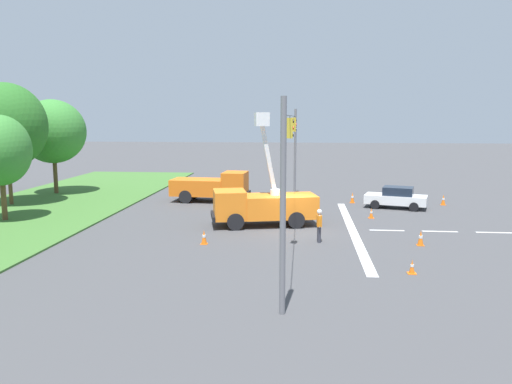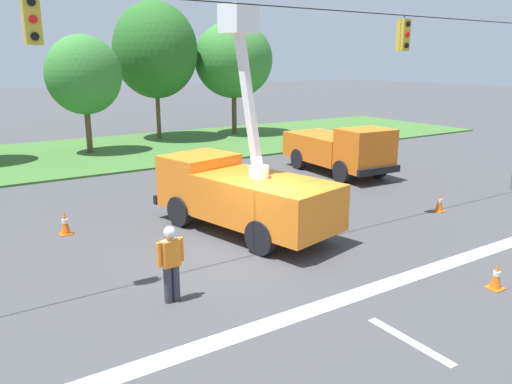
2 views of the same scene
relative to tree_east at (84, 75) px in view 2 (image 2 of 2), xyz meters
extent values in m
plane|color=#424244|center=(-0.38, -18.07, -4.48)|extent=(200.00, 200.00, 0.00)
cube|color=#3D6B2D|center=(-0.38, -0.07, -4.43)|extent=(56.00, 12.00, 0.10)
cube|color=silver|center=(-0.38, -21.65, -4.47)|extent=(17.60, 0.50, 0.01)
cube|color=silver|center=(-0.38, -23.65, -4.47)|extent=(0.20, 2.00, 0.01)
cylinder|color=black|center=(-0.38, -18.07, 2.12)|extent=(26.00, 0.03, 0.03)
cube|color=gold|center=(-5.59, -18.07, 1.54)|extent=(0.32, 0.28, 0.96)
cylinder|color=black|center=(-5.59, -18.23, 1.86)|extent=(0.16, 0.05, 0.16)
cylinder|color=red|center=(-5.59, -18.23, 1.54)|extent=(0.16, 0.05, 0.16)
cylinder|color=black|center=(-5.59, -18.23, 1.22)|extent=(0.16, 0.05, 0.16)
cylinder|color=black|center=(5.22, -18.07, 2.07)|extent=(0.02, 0.02, 0.10)
cube|color=gold|center=(5.22, -18.07, 1.54)|extent=(0.32, 0.28, 0.96)
cylinder|color=black|center=(5.22, -18.23, 1.86)|extent=(0.16, 0.05, 0.16)
cylinder|color=red|center=(5.22, -18.23, 1.54)|extent=(0.16, 0.05, 0.16)
cylinder|color=black|center=(5.22, -18.23, 1.22)|extent=(0.16, 0.05, 0.16)
cylinder|color=brown|center=(0.00, 0.00, -3.13)|extent=(0.33, 0.33, 2.71)
ellipsoid|color=#387F33|center=(0.00, 0.00, 0.01)|extent=(4.20, 3.58, 4.40)
cylinder|color=brown|center=(5.47, 2.90, -2.68)|extent=(0.28, 0.28, 3.60)
ellipsoid|color=#286623|center=(5.47, 2.90, 1.45)|extent=(5.47, 5.88, 6.21)
cylinder|color=brown|center=(11.06, 2.24, -2.99)|extent=(0.35, 0.35, 2.97)
ellipsoid|color=#387F33|center=(11.06, 2.24, 0.85)|extent=(5.56, 5.39, 5.34)
cube|color=orange|center=(0.54, -17.38, -3.30)|extent=(3.26, 4.74, 1.35)
cube|color=orange|center=(-0.16, -14.37, -3.13)|extent=(2.60, 2.31, 1.69)
cube|color=#1E2838|center=(-0.31, -13.74, -2.84)|extent=(1.96, 0.55, 0.76)
cube|color=black|center=(-0.39, -13.39, -3.83)|extent=(2.31, 0.69, 0.30)
cylinder|color=black|center=(-1.15, -14.86, -3.98)|extent=(0.50, 1.04, 1.00)
cylinder|color=black|center=(0.94, -14.37, -3.98)|extent=(0.50, 1.04, 1.00)
cylinder|color=black|center=(-0.33, -18.37, -3.98)|extent=(0.50, 1.04, 1.00)
cylinder|color=black|center=(1.77, -17.88, -3.98)|extent=(0.50, 1.04, 1.00)
cylinder|color=silver|center=(0.47, -17.08, -2.45)|extent=(0.60, 0.60, 0.36)
cube|color=white|center=(0.38, -16.68, -0.47)|extent=(0.48, 1.09, 4.35)
cube|color=white|center=(0.29, -16.27, 1.93)|extent=(1.06, 0.98, 0.80)
cube|color=orange|center=(8.65, -10.63, -3.36)|extent=(2.61, 4.23, 1.24)
cube|color=orange|center=(8.45, -13.54, -3.06)|extent=(2.36, 1.90, 1.84)
cube|color=#1E2838|center=(8.41, -14.15, -2.73)|extent=(1.99, 0.23, 0.83)
cube|color=black|center=(8.39, -14.50, -3.83)|extent=(2.35, 0.32, 0.30)
cylinder|color=black|center=(9.55, -13.38, -3.98)|extent=(0.35, 1.02, 1.00)
cylinder|color=black|center=(7.40, -13.24, -3.98)|extent=(0.35, 1.02, 1.00)
cylinder|color=black|center=(9.77, -9.98, -3.98)|extent=(0.35, 1.02, 1.00)
cylinder|color=black|center=(7.62, -9.83, -3.98)|extent=(0.35, 1.02, 1.00)
cylinder|color=#383842|center=(-3.63, -19.62, -4.05)|extent=(0.18, 0.18, 0.85)
cylinder|color=#383842|center=(-3.43, -19.61, -4.05)|extent=(0.18, 0.18, 0.85)
cube|color=orange|center=(-3.53, -19.61, -3.33)|extent=(0.42, 0.27, 0.60)
cube|color=silver|center=(-3.53, -19.61, -3.33)|extent=(0.43, 0.12, 0.62)
cylinder|color=orange|center=(-3.80, -19.64, -3.30)|extent=(0.11, 0.11, 0.55)
cylinder|color=orange|center=(-3.26, -19.59, -3.30)|extent=(0.11, 0.11, 0.55)
sphere|color=tan|center=(-3.53, -19.61, -2.90)|extent=(0.22, 0.22, 0.22)
sphere|color=white|center=(-3.53, -19.61, -2.84)|extent=(0.26, 0.26, 0.26)
cube|color=orange|center=(7.35, -18.42, -4.46)|extent=(0.36, 0.36, 0.03)
cone|color=orange|center=(7.35, -18.42, -4.11)|extent=(0.27, 0.27, 0.68)
cylinder|color=white|center=(7.35, -18.42, -4.07)|extent=(0.17, 0.17, 0.12)
cube|color=orange|center=(-4.48, -13.66, -4.46)|extent=(0.36, 0.36, 0.03)
cone|color=orange|center=(-4.48, -13.66, -4.08)|extent=(0.29, 0.29, 0.73)
cylinder|color=white|center=(-4.48, -13.66, -4.05)|extent=(0.18, 0.18, 0.13)
cube|color=orange|center=(3.15, -23.21, -4.46)|extent=(0.36, 0.36, 0.03)
cone|color=orange|center=(3.15, -23.21, -4.13)|extent=(0.26, 0.26, 0.64)
cylinder|color=white|center=(3.15, -23.21, -4.09)|extent=(0.16, 0.16, 0.12)
camera|label=1|loc=(-29.32, -18.68, 2.07)|focal=35.00mm
camera|label=2|loc=(-7.54, -29.22, 0.75)|focal=35.00mm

